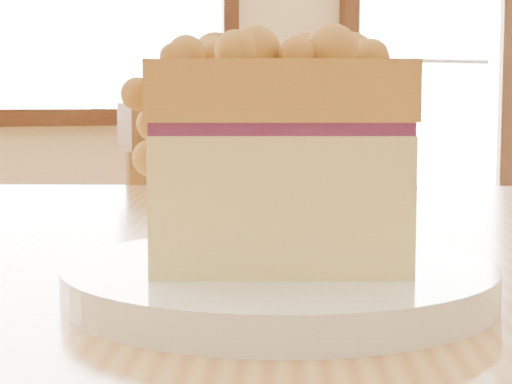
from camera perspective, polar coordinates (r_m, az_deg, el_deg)
entry_door at (r=4.95m, az=11.19°, el=9.96°), size 1.08×0.06×2.29m
plate at (r=0.42m, az=1.50°, el=-5.82°), size 0.20×0.20×0.02m
cake_slice at (r=0.41m, az=1.24°, el=2.82°), size 0.14×0.12×0.11m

